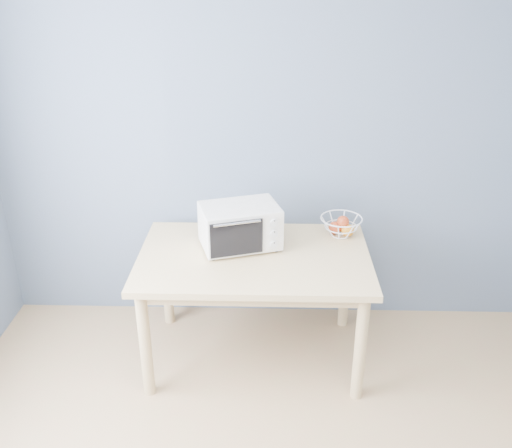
{
  "coord_description": "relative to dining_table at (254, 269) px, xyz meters",
  "views": [
    {
      "loc": [
        -0.14,
        -1.33,
        2.39
      ],
      "look_at": [
        -0.23,
        1.76,
        0.93
      ],
      "focal_mm": 40.0,
      "sensor_mm": 36.0,
      "label": 1
    }
  ],
  "objects": [
    {
      "name": "dining_table",
      "position": [
        0.0,
        0.0,
        0.0
      ],
      "size": [
        1.4,
        0.9,
        0.75
      ],
      "color": "tan",
      "rests_on": "ground"
    },
    {
      "name": "fruit_basket",
      "position": [
        0.55,
        0.29,
        0.17
      ],
      "size": [
        0.33,
        0.33,
        0.14
      ],
      "rotation": [
        0.0,
        0.0,
        -0.26
      ],
      "color": "white",
      "rests_on": "dining_table"
    },
    {
      "name": "toaster_oven",
      "position": [
        -0.11,
        0.1,
        0.25
      ],
      "size": [
        0.54,
        0.46,
        0.27
      ],
      "rotation": [
        0.0,
        0.0,
        0.31
      ],
      "color": "white",
      "rests_on": "dining_table"
    },
    {
      "name": "room",
      "position": [
        0.24,
        -1.7,
        0.65
      ],
      "size": [
        4.01,
        4.51,
        2.61
      ],
      "color": "#A18A59",
      "rests_on": "ground"
    }
  ]
}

